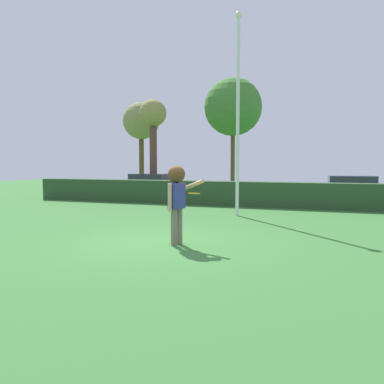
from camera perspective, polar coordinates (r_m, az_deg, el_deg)
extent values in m
plane|color=#387132|center=(9.61, -3.97, -7.13)|extent=(60.00, 60.00, 0.00)
cylinder|color=#776B5C|center=(9.29, -1.80, -4.87)|extent=(0.14, 0.14, 0.84)
cylinder|color=#776B5C|center=(9.13, -2.59, -5.03)|extent=(0.14, 0.14, 0.84)
cube|color=navy|center=(9.13, -2.20, -0.54)|extent=(0.32, 0.43, 0.58)
cylinder|color=tan|center=(9.12, 0.09, 0.97)|extent=(0.61, 0.26, 0.30)
cylinder|color=tan|center=(8.95, -3.15, -0.77)|extent=(0.09, 0.09, 0.62)
sphere|color=tan|center=(9.10, -2.21, 2.35)|extent=(0.22, 0.22, 0.22)
sphere|color=#4E361D|center=(9.10, -2.21, 2.54)|extent=(0.40, 0.40, 0.40)
cylinder|color=orange|center=(8.75, 0.31, -0.19)|extent=(0.27, 0.27, 0.06)
cylinder|color=silver|center=(14.44, 6.50, 10.33)|extent=(0.12, 0.12, 6.89)
sphere|color=#F2EFCC|center=(15.24, 6.62, 23.69)|extent=(0.24, 0.24, 0.24)
cube|color=#2B4928|center=(17.76, 7.72, -0.26)|extent=(21.34, 0.90, 1.07)
cube|color=#B21E1E|center=(24.20, -5.89, 0.99)|extent=(4.24, 1.81, 0.55)
cube|color=#2D333D|center=(24.18, -5.90, 2.11)|extent=(2.24, 1.62, 0.40)
cylinder|color=black|center=(24.34, -1.89, 0.38)|extent=(0.60, 0.12, 0.60)
cylinder|color=black|center=(22.80, -3.62, 0.12)|extent=(0.60, 0.12, 0.60)
cylinder|color=black|center=(25.67, -7.90, 0.53)|extent=(0.60, 0.12, 0.60)
cylinder|color=black|center=(24.21, -9.90, 0.30)|extent=(0.60, 0.12, 0.60)
cube|color=#263FA5|center=(21.70, 21.67, 0.37)|extent=(4.34, 2.09, 0.55)
cube|color=#2D333D|center=(21.68, 21.70, 1.63)|extent=(2.34, 1.76, 0.40)
cylinder|color=black|center=(22.77, 25.08, -0.26)|extent=(0.61, 0.16, 0.60)
cylinder|color=black|center=(22.45, 17.68, -0.12)|extent=(0.61, 0.16, 0.60)
cylinder|color=black|center=(20.76, 17.88, -0.45)|extent=(0.61, 0.16, 0.60)
cylinder|color=brown|center=(28.07, -7.16, 3.83)|extent=(0.34, 0.34, 3.53)
sphere|color=olive|center=(28.22, -7.21, 9.97)|extent=(2.51, 2.51, 2.51)
cylinder|color=brown|center=(26.37, 5.79, 4.76)|extent=(0.27, 0.27, 4.39)
sphere|color=#427D32|center=(26.62, 5.84, 11.91)|extent=(3.73, 3.73, 3.73)
cylinder|color=brown|center=(24.08, -5.50, 4.41)|extent=(0.44, 0.44, 4.04)
sphere|color=olive|center=(24.26, -5.55, 11.08)|extent=(1.59, 1.59, 1.59)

